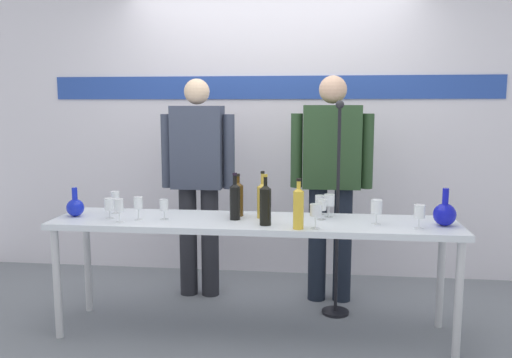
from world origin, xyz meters
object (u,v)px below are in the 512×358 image
wine_glass_right_4 (320,201)px  microphone_stand (337,244)px  decanter_blue_right (445,214)px  presenter_left (198,174)px  wine_glass_right_1 (329,200)px  decanter_blue_left (75,207)px  wine_glass_right_0 (322,205)px  wine_glass_left_1 (138,203)px  wine_bottle_0 (235,200)px  wine_bottle_1 (265,204)px  presenter_right (331,173)px  wine_bottle_2 (298,207)px  wine_glass_left_4 (119,206)px  wine_glass_right_3 (419,212)px  wine_glass_right_2 (376,207)px  display_table (253,229)px  wine_bottle_4 (238,197)px  wine_glass_left_0 (109,204)px  wine_glass_right_5 (316,211)px  wine_glass_left_3 (115,198)px  wine_glass_left_2 (164,206)px  wine_bottle_3 (263,199)px

wine_glass_right_4 → microphone_stand: bearing=52.0°
decanter_blue_right → presenter_left: size_ratio=0.14×
wine_glass_right_1 → decanter_blue_left: bearing=-174.4°
decanter_blue_right → wine_glass_right_0: (-0.76, 0.08, 0.02)m
wine_glass_left_1 → decanter_blue_left: bearing=172.7°
wine_bottle_0 → wine_bottle_1: bearing=-32.7°
presenter_right → wine_bottle_2: bearing=-103.9°
wine_glass_left_4 → wine_glass_left_1: bearing=41.0°
wine_glass_right_3 → wine_glass_right_4: bearing=149.5°
decanter_blue_right → wine_glass_right_2: (-0.42, -0.01, 0.03)m
display_table → wine_bottle_4: wine_bottle_4 is taller
wine_glass_left_4 → wine_bottle_1: bearing=2.1°
decanter_blue_right → wine_glass_left_0: (-2.16, -0.04, 0.02)m
presenter_right → wine_glass_right_5: size_ratio=11.37×
wine_glass_right_3 → wine_glass_left_4: bearing=-178.6°
wine_bottle_0 → presenter_right: bearing=45.9°
wine_glass_left_3 → wine_glass_right_1: wine_glass_right_1 is taller
wine_bottle_0 → wine_glass_left_0: wine_bottle_0 is taller
wine_glass_left_2 → wine_glass_right_0: same height
presenter_left → wine_bottle_4: presenter_left is taller
wine_glass_right_3 → decanter_blue_left: bearing=177.4°
wine_glass_right_1 → wine_glass_right_4: 0.11m
wine_bottle_4 → wine_glass_left_0: wine_bottle_4 is taller
wine_bottle_4 → wine_glass_right_4: wine_bottle_4 is taller
display_table → decanter_blue_left: decanter_blue_left is taller
wine_glass_left_4 → wine_glass_right_1: wine_glass_right_1 is taller
presenter_left → wine_glass_right_4: 1.06m
wine_bottle_1 → wine_glass_left_2: wine_bottle_1 is taller
wine_bottle_2 → wine_glass_right_5: 0.11m
wine_glass_right_0 → wine_glass_right_1: size_ratio=0.86×
decanter_blue_right → wine_bottle_4: bearing=173.9°
presenter_left → wine_bottle_2: size_ratio=5.55×
microphone_stand → wine_bottle_1: bearing=-131.8°
wine_glass_left_1 → wine_glass_left_2: bearing=10.4°
wine_glass_right_1 → microphone_stand: size_ratio=0.10×
decanter_blue_left → wine_bottle_1: wine_bottle_1 is taller
wine_glass_right_4 → microphone_stand: 0.40m
wine_glass_left_4 → wine_glass_right_0: (1.29, 0.23, -0.01)m
wine_glass_right_1 → wine_glass_right_2: size_ratio=0.99×
wine_bottle_1 → wine_bottle_4: 0.33m
wine_glass_left_1 → wine_glass_right_3: 1.78m
wine_glass_left_0 → wine_glass_right_4: bearing=12.0°
presenter_right → microphone_stand: presenter_right is taller
wine_glass_left_0 → microphone_stand: microphone_stand is taller
microphone_stand → wine_glass_right_4: bearing=-128.0°
wine_bottle_2 → decanter_blue_right: bearing=11.9°
wine_glass_right_1 → wine_bottle_3: bearing=-171.0°
decanter_blue_right → wine_glass_right_0: size_ratio=1.75×
decanter_blue_left → wine_glass_left_2: decanter_blue_left is taller
wine_glass_left_0 → wine_glass_right_2: size_ratio=0.87×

